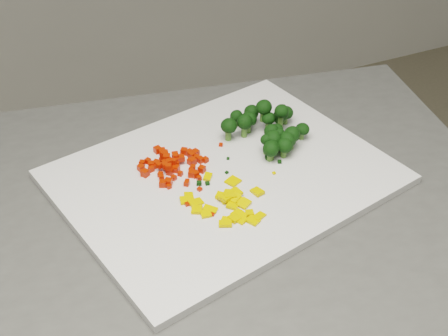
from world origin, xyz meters
name	(u,v)px	position (x,y,z in m)	size (l,w,h in m)	color
cutting_board	(224,177)	(-0.10, 0.43, 0.91)	(0.46, 0.36, 0.01)	silver
carrot_pile	(174,160)	(-0.16, 0.48, 0.93)	(0.10, 0.10, 0.03)	red
pepper_pile	(225,196)	(-0.13, 0.37, 0.92)	(0.12, 0.12, 0.02)	#E5A80C
broccoli_pile	(265,123)	(-0.01, 0.49, 0.94)	(0.12, 0.12, 0.06)	black
carrot_cube_0	(187,181)	(-0.16, 0.43, 0.92)	(0.01, 0.01, 0.01)	red
carrot_cube_1	(167,158)	(-0.17, 0.49, 0.93)	(0.01, 0.01, 0.01)	red
carrot_cube_2	(151,165)	(-0.20, 0.49, 0.92)	(0.01, 0.01, 0.01)	red
carrot_cube_3	(175,155)	(-0.16, 0.49, 0.92)	(0.01, 0.01, 0.01)	red
carrot_cube_4	(174,167)	(-0.17, 0.47, 0.92)	(0.01, 0.01, 0.01)	red
carrot_cube_5	(148,161)	(-0.20, 0.50, 0.92)	(0.01, 0.01, 0.01)	red
carrot_cube_6	(141,168)	(-0.21, 0.49, 0.92)	(0.01, 0.01, 0.01)	red
carrot_cube_7	(165,154)	(-0.17, 0.50, 0.93)	(0.01, 0.01, 0.01)	red
carrot_cube_8	(154,166)	(-0.19, 0.49, 0.92)	(0.01, 0.01, 0.01)	red
carrot_cube_9	(199,178)	(-0.14, 0.43, 0.92)	(0.01, 0.01, 0.01)	red
carrot_cube_10	(191,169)	(-0.14, 0.46, 0.92)	(0.01, 0.01, 0.01)	red
carrot_cube_11	(180,174)	(-0.16, 0.45, 0.92)	(0.01, 0.01, 0.01)	red
carrot_cube_12	(192,161)	(-0.14, 0.47, 0.92)	(0.01, 0.01, 0.01)	red
carrot_cube_13	(174,165)	(-0.16, 0.48, 0.92)	(0.01, 0.01, 0.01)	red
carrot_cube_14	(169,186)	(-0.19, 0.43, 0.92)	(0.01, 0.01, 0.01)	red
carrot_cube_15	(165,166)	(-0.18, 0.47, 0.92)	(0.01, 0.01, 0.01)	red
carrot_cube_16	(202,169)	(-0.13, 0.45, 0.92)	(0.01, 0.01, 0.01)	red
carrot_cube_17	(189,153)	(-0.13, 0.50, 0.92)	(0.01, 0.01, 0.01)	red
carrot_cube_18	(175,157)	(-0.16, 0.48, 0.93)	(0.01, 0.01, 0.01)	red
carrot_cube_19	(168,167)	(-0.18, 0.46, 0.93)	(0.01, 0.01, 0.01)	red
carrot_cube_20	(195,153)	(-0.12, 0.49, 0.92)	(0.01, 0.01, 0.01)	red
carrot_cube_21	(170,172)	(-0.18, 0.46, 0.92)	(0.01, 0.01, 0.01)	red
carrot_cube_22	(174,161)	(-0.16, 0.47, 0.92)	(0.01, 0.01, 0.01)	red
carrot_cube_23	(162,152)	(-0.17, 0.51, 0.92)	(0.01, 0.01, 0.01)	red
carrot_cube_24	(174,178)	(-0.18, 0.45, 0.92)	(0.01, 0.01, 0.01)	red
carrot_cube_25	(176,169)	(-0.16, 0.47, 0.92)	(0.01, 0.01, 0.01)	red
carrot_cube_26	(192,155)	(-0.13, 0.49, 0.92)	(0.01, 0.01, 0.01)	red
carrot_cube_27	(176,160)	(-0.16, 0.48, 0.92)	(0.01, 0.01, 0.01)	red
carrot_cube_28	(170,160)	(-0.17, 0.48, 0.92)	(0.01, 0.01, 0.01)	red
carrot_cube_29	(169,162)	(-0.17, 0.48, 0.93)	(0.01, 0.01, 0.01)	red
carrot_cube_30	(164,162)	(-0.18, 0.48, 0.92)	(0.01, 0.01, 0.01)	red
carrot_cube_31	(192,174)	(-0.15, 0.45, 0.92)	(0.01, 0.01, 0.01)	red
carrot_cube_32	(191,161)	(-0.14, 0.47, 0.92)	(0.01, 0.01, 0.01)	red
carrot_cube_33	(175,165)	(-0.16, 0.48, 0.92)	(0.01, 0.01, 0.01)	red
carrot_cube_34	(145,173)	(-0.21, 0.47, 0.92)	(0.01, 0.01, 0.01)	red
carrot_cube_35	(201,160)	(-0.12, 0.47, 0.92)	(0.01, 0.01, 0.01)	red
carrot_cube_36	(193,167)	(-0.14, 0.46, 0.92)	(0.01, 0.01, 0.01)	red
carrot_cube_37	(186,184)	(-0.16, 0.43, 0.92)	(0.01, 0.01, 0.01)	red
carrot_cube_38	(163,184)	(-0.19, 0.44, 0.92)	(0.01, 0.01, 0.01)	red
carrot_cube_39	(142,163)	(-0.21, 0.50, 0.92)	(0.01, 0.01, 0.01)	red
carrot_cube_40	(205,160)	(-0.12, 0.47, 0.92)	(0.01, 0.01, 0.01)	red
carrot_cube_41	(154,166)	(-0.19, 0.49, 0.92)	(0.01, 0.01, 0.01)	red
carrot_cube_42	(157,150)	(-0.17, 0.52, 0.92)	(0.01, 0.01, 0.01)	red
carrot_cube_43	(181,157)	(-0.15, 0.49, 0.92)	(0.01, 0.01, 0.01)	red
carrot_cube_44	(169,182)	(-0.19, 0.44, 0.92)	(0.01, 0.01, 0.01)	red
carrot_cube_45	(173,165)	(-0.17, 0.48, 0.92)	(0.01, 0.01, 0.01)	red
carrot_cube_46	(157,163)	(-0.19, 0.49, 0.92)	(0.01, 0.01, 0.01)	red
carrot_cube_47	(197,158)	(-0.13, 0.48, 0.92)	(0.01, 0.01, 0.01)	red
carrot_cube_48	(168,164)	(-0.17, 0.48, 0.92)	(0.01, 0.01, 0.01)	red
carrot_cube_49	(159,165)	(-0.19, 0.48, 0.92)	(0.01, 0.01, 0.01)	red
carrot_cube_50	(151,169)	(-0.20, 0.48, 0.92)	(0.01, 0.01, 0.01)	red
carrot_cube_51	(165,165)	(-0.18, 0.47, 0.93)	(0.01, 0.01, 0.01)	red
carrot_cube_52	(143,173)	(-0.21, 0.48, 0.92)	(0.01, 0.01, 0.01)	red
carrot_cube_53	(175,170)	(-0.17, 0.47, 0.92)	(0.01, 0.01, 0.01)	red
carrot_cube_54	(184,151)	(-0.14, 0.50, 0.92)	(0.01, 0.01, 0.01)	red
carrot_cube_55	(161,177)	(-0.19, 0.46, 0.92)	(0.01, 0.01, 0.01)	red
carrot_cube_56	(160,174)	(-0.19, 0.46, 0.92)	(0.01, 0.01, 0.01)	red
carrot_cube_57	(182,158)	(-0.15, 0.48, 0.92)	(0.01, 0.01, 0.01)	red
carrot_cube_58	(190,153)	(-0.13, 0.49, 0.92)	(0.01, 0.01, 0.01)	red
carrot_cube_59	(168,162)	(-0.17, 0.48, 0.92)	(0.01, 0.01, 0.01)	red
carrot_cube_60	(140,167)	(-0.21, 0.49, 0.92)	(0.01, 0.01, 0.01)	red
carrot_cube_61	(176,164)	(-0.16, 0.48, 0.92)	(0.01, 0.01, 0.01)	red
carrot_cube_62	(195,174)	(-0.14, 0.44, 0.92)	(0.01, 0.01, 0.01)	red
carrot_cube_63	(164,154)	(-0.17, 0.50, 0.93)	(0.01, 0.01, 0.01)	red
carrot_cube_64	(163,159)	(-0.17, 0.50, 0.92)	(0.01, 0.01, 0.01)	red
pepper_chunk_0	(197,210)	(-0.17, 0.37, 0.91)	(0.01, 0.01, 0.00)	#E5A80C
pepper_chunk_1	(224,200)	(-0.13, 0.37, 0.91)	(0.01, 0.01, 0.00)	#E5A80C
pepper_chunk_2	(228,194)	(-0.12, 0.38, 0.92)	(0.01, 0.02, 0.00)	#E5A80C
pepper_chunk_3	(189,196)	(-0.17, 0.40, 0.91)	(0.01, 0.01, 0.00)	#E5A80C
pepper_chunk_4	(187,200)	(-0.18, 0.40, 0.91)	(0.01, 0.02, 0.00)	#E5A80C
pepper_chunk_5	(232,206)	(-0.12, 0.36, 0.91)	(0.01, 0.01, 0.00)	#E5A80C
pepper_chunk_6	(241,218)	(-0.12, 0.33, 0.91)	(0.02, 0.02, 0.00)	#E5A80C
pepper_chunk_7	(257,192)	(-0.08, 0.37, 0.91)	(0.02, 0.01, 0.00)	#E5A80C
pepper_chunk_8	(250,213)	(-0.11, 0.34, 0.91)	(0.01, 0.01, 0.00)	#E5A80C
pepper_chunk_9	(235,193)	(-0.11, 0.38, 0.92)	(0.02, 0.02, 0.00)	#E5A80C
pepper_chunk_10	(233,181)	(-0.10, 0.41, 0.91)	(0.02, 0.02, 0.00)	#E5A80C
pepper_chunk_11	(253,221)	(-0.11, 0.32, 0.91)	(0.01, 0.02, 0.00)	#E5A80C
pepper_chunk_12	(241,201)	(-0.11, 0.36, 0.91)	(0.01, 0.01, 0.00)	#E5A80C
pepper_chunk_13	(196,202)	(-0.17, 0.39, 0.91)	(0.02, 0.01, 0.00)	#E5A80C
pepper_chunk_14	(235,198)	(-0.11, 0.37, 0.92)	(0.02, 0.01, 0.00)	#E5A80C
pepper_chunk_15	(244,204)	(-0.11, 0.36, 0.91)	(0.02, 0.01, 0.01)	#E5A80C
pepper_chunk_16	(223,196)	(-0.13, 0.38, 0.91)	(0.02, 0.01, 0.00)	#E5A80C
pepper_chunk_17	(233,196)	(-0.11, 0.38, 0.91)	(0.02, 0.02, 0.00)	#E5A80C
pepper_chunk_18	(210,209)	(-0.15, 0.37, 0.91)	(0.02, 0.01, 0.00)	#E5A80C
pepper_chunk_19	(226,197)	(-0.13, 0.37, 0.92)	(0.02, 0.02, 0.00)	#E5A80C
pepper_chunk_20	(225,224)	(-0.15, 0.33, 0.91)	(0.02, 0.01, 0.00)	#E5A80C
pepper_chunk_21	(235,218)	(-0.13, 0.33, 0.91)	(0.02, 0.01, 0.00)	#E5A80C
pepper_chunk_22	(208,177)	(-0.13, 0.43, 0.91)	(0.02, 0.01, 0.00)	#E5A80C
pepper_chunk_23	(259,216)	(-0.10, 0.32, 0.91)	(0.02, 0.01, 0.00)	#E5A80C
pepper_chunk_24	(206,214)	(-0.16, 0.36, 0.91)	(0.01, 0.01, 0.00)	#E5A80C
pepper_chunk_25	(241,220)	(-0.13, 0.33, 0.91)	(0.01, 0.01, 0.00)	#E5A80C
pepper_chunk_26	(230,195)	(-0.12, 0.38, 0.92)	(0.01, 0.02, 0.00)	#E5A80C
pepper_chunk_27	(230,199)	(-0.12, 0.37, 0.91)	(0.02, 0.02, 0.00)	#E5A80C
pepper_chunk_28	(237,213)	(-0.12, 0.34, 0.91)	(0.02, 0.01, 0.00)	#E5A80C
pepper_chunk_29	(227,221)	(-0.14, 0.33, 0.91)	(0.01, 0.01, 0.00)	#E5A80C
broccoli_floret_0	(244,127)	(-0.03, 0.51, 0.93)	(0.04, 0.04, 0.04)	black
broccoli_floret_1	(272,142)	(-0.01, 0.45, 0.93)	(0.04, 0.04, 0.04)	black
broccoli_floret_2	(284,148)	(0.00, 0.43, 0.93)	(0.03, 0.03, 0.03)	black
broccoli_floret_3	(280,119)	(0.03, 0.50, 0.93)	(0.03, 0.03, 0.03)	black
broccoli_floret_4	(281,116)	(0.02, 0.49, 0.95)	(0.03, 0.03, 0.04)	black
broccoli_floret_5	(270,152)	(-0.03, 0.43, 0.93)	(0.03, 0.03, 0.03)	black
broccoli_floret_6	(248,123)	(-0.02, 0.52, 0.93)	(0.04, 0.04, 0.03)	black
broccoli_floret_7	(276,132)	(0.01, 0.48, 0.93)	(0.03, 0.03, 0.03)	black
broccoli_floret_8	(287,143)	(0.01, 0.44, 0.93)	(0.04, 0.04, 0.03)	black
broccoli_floret_9	(279,122)	(0.02, 0.50, 0.93)	(0.03, 0.03, 0.03)	black
broccoli_floret_10	(278,137)	(0.01, 0.47, 0.93)	(0.03, 0.03, 0.03)	black
broccoli_floret_11	(302,132)	(0.05, 0.46, 0.93)	(0.03, 0.03, 0.03)	black
broccoli_floret_12	(285,116)	(0.04, 0.51, 0.93)	(0.03, 0.03, 0.03)	black
broccoli_floret_13	(263,111)	(0.00, 0.51, 0.95)	(0.04, 0.04, 0.04)	black
broccoli_floret_14	(286,143)	(0.01, 0.44, 0.93)	(0.04, 0.04, 0.03)	black
broccoli_floret_15	(272,151)	(-0.02, 0.43, 0.93)	(0.03, 0.03, 0.03)	black
broccoli_floret_16	(291,139)	(0.02, 0.45, 0.93)	(0.04, 0.04, 0.04)	black
broccoli_floret_17	(266,145)	(-0.02, 0.45, 0.93)	(0.03, 0.03, 0.03)	black
broccoli_floret_18	(268,123)	(0.01, 0.50, 0.93)	(0.03, 0.03, 0.04)	black
broccoli_floret_19	(251,115)	(-0.01, 0.54, 0.93)	(0.03, 0.03, 0.03)	black
broccoli_floret_20	(271,135)	(0.00, 0.47, 0.93)	(0.03, 0.03, 0.03)	black
broccoli_floret_21	(236,119)	(-0.03, 0.54, 0.93)	(0.03, 0.03, 0.03)	black
broccoli_floret_22	(228,130)	(-0.06, 0.51, 0.93)	(0.04, 0.04, 0.04)	black
stray_bit_0	(207,183)	(-0.14, 0.42, 0.91)	(0.01, 0.01, 0.00)	black
stray_bit_1	(187,204)	(-0.18, 0.39, 0.91)	(0.01, 0.01, 0.00)	red
stray_bit_2	(280,162)	(-0.02, 0.42, 0.91)	(0.01, 0.01, 0.00)	black
stray_bit_3	(221,145)	(-0.08, 0.50, 0.91)	(0.01, 0.01, 0.00)	red
stray_bit_4	(212,214)	(-0.16, 0.35, 0.91)	(0.01, 0.01, 0.00)	red
stray_bit_5	(227,172)	(-0.10, 0.43, 0.91)	(0.00, 0.00, 0.00)	black
stray_bit_6	(200,189)	(-0.15, 0.41, 0.91)	(0.01, 0.01, 0.00)	red
stray_bit_7	(199,183)	(-0.15, 0.42, 0.91)	(0.01, 0.01, 0.00)	black
stray_bit_8	(268,158)	(-0.03, 0.44, 0.91)	(0.01, 0.01, 0.00)	black
stray_bit_9	(274,173)	(-0.04, 0.40, 0.91)	(0.00, 0.00, 0.00)	#E5A80C
stray_bit_10	(271,154)	(-0.02, 0.44, 0.91)	(0.01, 0.01, 0.00)	black
stray_bit_11	(228,158)	(-0.08, 0.46, 0.91)	(0.00, 0.00, 0.00)	black
stray_bit_12	(218,198)	(-0.13, 0.38, 0.91)	(0.00, 0.00, 0.00)	#E5A80C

